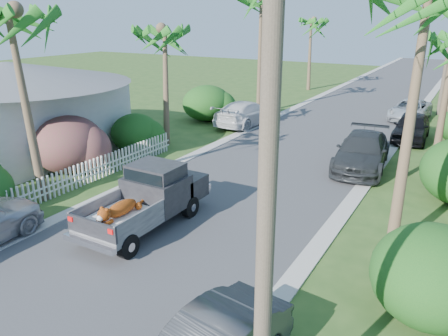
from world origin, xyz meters
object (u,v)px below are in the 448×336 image
Objects in this scene: parked_car_rm at (362,152)px; parked_car_lf at (246,113)px; pickup_truck at (152,196)px; utility_pole_a at (267,191)px; parked_car_rd at (410,110)px; palm_l_d at (312,20)px; parked_car_rf at (411,127)px; utility_pole_b at (420,72)px; palm_l_b at (163,29)px; house_left at (13,111)px; palm_l_a at (12,11)px.

parked_car_rm reaches higher than parked_car_lf.
pickup_truck is 9.60m from utility_pole_a.
parked_car_rd is 0.63× the size of palm_l_d.
palm_l_d reaches higher than parked_car_rf.
utility_pole_b is at bearing -60.05° from palm_l_d.
parked_car_lf is 12.35m from utility_pole_b.
parked_car_rd is 14.91m from palm_l_d.
parked_car_rf is 0.50× the size of utility_pole_b.
palm_l_d is at bearing 108.58° from utility_pole_a.
parked_car_rf is 21.90m from utility_pole_a.
parked_car_rd is at bearing 96.52° from parked_car_rf.
palm_l_b is at bearing 78.20° from parked_car_lf.
palm_l_b is (-5.58, 8.28, 5.14)m from pickup_truck.
pickup_truck is 0.69× the size of palm_l_b.
pickup_truck is at bearing 140.01° from utility_pole_a.
house_left is (-17.88, -12.55, 1.35)m from parked_car_rf.
parked_car_rf is at bearing -51.79° from palm_l_d.
utility_pole_b reaches higher than palm_l_b.
utility_pole_a is (0.72, -21.55, 3.83)m from parked_car_rf.
pickup_truck is 14.84m from parked_car_lf.
utility_pole_a reaches higher than house_left.
pickup_truck reaches higher than parked_car_rd.
pickup_truck is at bearing 109.45° from parked_car_lf.
palm_l_b is at bearing 123.97° from pickup_truck.
parked_car_lf is at bearing 73.49° from palm_l_b.
parked_car_lf is (-9.88, -1.47, 0.02)m from parked_car_rf.
parked_car_lf is 0.74× the size of palm_l_b.
palm_l_b is at bearing -175.39° from utility_pole_b.
parked_car_rm is 0.66× the size of palm_l_a.
palm_l_b is 18.77m from utility_pole_a.
utility_pole_b reaches higher than parked_car_lf.
palm_l_a is 1.11× the size of palm_l_b.
house_left is at bearing 154.18° from utility_pole_a.
utility_pole_b is (12.10, -21.00, -1.84)m from palm_l_d.
palm_l_b reaches higher than parked_car_rm.
parked_car_rm is 0.71× the size of palm_l_d.
palm_l_d reaches higher than parked_car_rd.
pickup_truck is 1.13× the size of parked_car_rf.
utility_pole_b is (0.72, -6.55, 3.83)m from parked_car_rf.
palm_l_b is at bearing -179.43° from parked_car_rm.
parked_car_lf is 23.02m from utility_pole_a.
house_left is 19.70m from utility_pole_b.
parked_car_rm is at bearing -64.11° from palm_l_d.
parked_car_rd is at bearing 93.33° from utility_pole_a.
palm_l_d is at bearing -79.91° from parked_car_lf.
parked_car_rm is at bearing -88.31° from parked_car_rd.
parked_car_lf reaches higher than parked_car_rd.
palm_l_b is at bearing -90.78° from palm_l_d.
palm_l_d is (-1.50, 15.93, 5.65)m from parked_car_lf.
palm_l_a is at bearing -30.47° from house_left.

